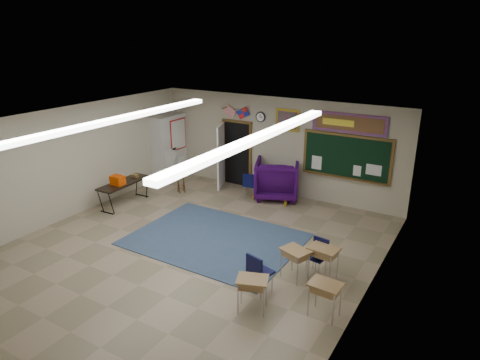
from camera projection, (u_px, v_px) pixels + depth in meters
The scene contains 24 objects.
floor at pixel (189, 251), 9.96m from camera, with size 9.00×9.00×0.00m, color #87745D.
back_wall at pixel (276, 146), 13.10m from camera, with size 8.00×0.04×3.00m, color #A79D87.
left_wall at pixel (67, 163), 11.40m from camera, with size 0.04×9.00×3.00m, color #A79D87.
right_wall at pixel (367, 233), 7.52m from camera, with size 0.04×9.00×3.00m, color #A79D87.
ceiling at pixel (183, 124), 8.96m from camera, with size 8.00×9.00×0.04m, color silver.
area_rug at pixel (215, 239), 10.51m from camera, with size 4.00×3.00×0.02m, color #344562.
fluorescent_strips at pixel (183, 127), 8.98m from camera, with size 3.86×6.00×0.10m, color white, non-canonical shape.
doorway at pixel (232, 154), 13.86m from camera, with size 1.10×0.89×2.16m.
chalkboard at pixel (346, 158), 12.01m from camera, with size 2.55×0.14×1.30m.
bulletin_board at pixel (349, 123), 11.69m from camera, with size 2.10×0.05×0.55m.
framed_art_print at pixel (287, 120), 12.62m from camera, with size 0.75×0.05×0.65m.
wall_clock at pixel (261, 117), 13.06m from camera, with size 0.32×0.05×0.32m.
wall_flags at pixel (236, 110), 13.41m from camera, with size 1.16×0.06×0.70m, color red, non-canonical shape.
storage_cabinet at pixel (169, 147), 14.51m from camera, with size 0.59×1.25×2.20m.
wingback_armchair at pixel (277, 179), 12.97m from camera, with size 1.27×1.31×1.19m, color #240538.
student_chair_reading at pixel (251, 185), 12.94m from camera, with size 0.42×0.42×0.84m, color black, non-canonical shape.
student_chair_desk_a at pixel (261, 273), 8.25m from camera, with size 0.43×0.43×0.87m, color black, non-canonical shape.
student_chair_desk_b at pixel (317, 258), 8.89m from camera, with size 0.39×0.39×0.78m, color black, non-canonical shape.
student_desk_front_left at pixel (295, 262), 8.74m from camera, with size 0.67×0.58×0.67m.
student_desk_front_right at pixel (323, 261), 8.76m from camera, with size 0.64×0.51×0.70m.
student_desk_back_left at pixel (252, 293), 7.74m from camera, with size 0.67×0.59×0.67m.
student_desk_back_right at pixel (325, 298), 7.59m from camera, with size 0.58×0.45×0.67m.
folding_table at pixel (124, 192), 12.50m from camera, with size 0.63×1.70×0.96m.
wooden_stool at pixel (181, 184), 13.47m from camera, with size 0.31×0.31×0.55m.
Camera 1 is at (5.58, -6.97, 4.88)m, focal length 32.00 mm.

